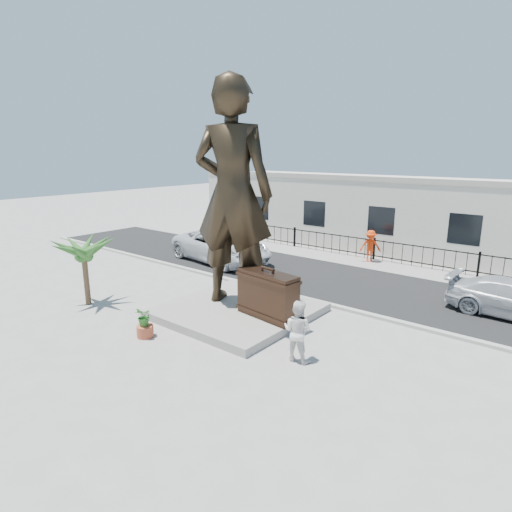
% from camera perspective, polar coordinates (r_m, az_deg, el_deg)
% --- Properties ---
extents(ground, '(100.00, 100.00, 0.00)m').
position_cam_1_polar(ground, '(15.35, -4.77, -9.78)').
color(ground, '#9E9991').
rests_on(ground, ground).
extents(street, '(40.00, 7.00, 0.01)m').
position_cam_1_polar(street, '(21.47, 10.15, -2.96)').
color(street, black).
rests_on(street, ground).
extents(curb, '(40.00, 0.25, 0.12)m').
position_cam_1_polar(curb, '(18.60, 4.87, -5.27)').
color(curb, '#A5A399').
rests_on(curb, ground).
extents(far_sidewalk, '(40.00, 2.50, 0.02)m').
position_cam_1_polar(far_sidewalk, '(24.93, 14.63, -0.82)').
color(far_sidewalk, '#9E9991').
rests_on(far_sidewalk, ground).
extents(plinth, '(5.20, 5.20, 0.30)m').
position_cam_1_polar(plinth, '(16.62, -2.44, -7.27)').
color(plinth, gray).
rests_on(plinth, ground).
extents(fence, '(22.00, 0.10, 1.20)m').
position_cam_1_polar(fence, '(25.51, 15.46, 0.82)').
color(fence, black).
rests_on(fence, ground).
extents(building, '(28.00, 7.00, 4.40)m').
position_cam_1_polar(building, '(29.08, 19.04, 5.33)').
color(building, silver).
rests_on(building, ground).
extents(statue, '(3.59, 2.93, 8.49)m').
position_cam_1_polar(statue, '(16.23, -3.10, 8.20)').
color(statue, black).
rests_on(statue, plinth).
extents(suitcase, '(2.47, 1.06, 1.68)m').
position_cam_1_polar(suitcase, '(15.31, 1.55, -5.20)').
color(suitcase, black).
rests_on(suitcase, plinth).
extents(tourist, '(0.99, 0.81, 1.88)m').
position_cam_1_polar(tourist, '(12.95, 5.56, -9.90)').
color(tourist, white).
rests_on(tourist, ground).
extents(car_white, '(6.73, 3.79, 1.77)m').
position_cam_1_polar(car_white, '(24.23, -4.65, 1.33)').
color(car_white, silver).
rests_on(car_white, street).
extents(worker, '(1.34, 1.20, 1.80)m').
position_cam_1_polar(worker, '(24.90, 14.99, 1.29)').
color(worker, red).
rests_on(worker, far_sidewalk).
extents(palm_tree, '(1.80, 1.80, 3.20)m').
position_cam_1_polar(palm_tree, '(19.02, -21.41, -5.96)').
color(palm_tree, '#295A20').
rests_on(palm_tree, ground).
extents(planter, '(0.56, 0.56, 0.40)m').
position_cam_1_polar(planter, '(15.16, -14.56, -9.69)').
color(planter, '#AE4C2E').
rests_on(planter, ground).
extents(shrub, '(0.68, 0.63, 0.65)m').
position_cam_1_polar(shrub, '(14.96, -14.69, -7.84)').
color(shrub, '#286621').
rests_on(shrub, planter).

